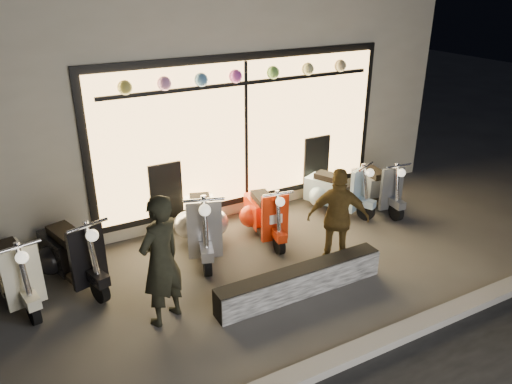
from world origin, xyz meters
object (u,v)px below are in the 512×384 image
(graffiti_barrier, at_px, (300,281))
(scooter_red, at_px, (264,212))
(scooter_silver, at_px, (202,221))
(man, at_px, (161,261))
(woman, at_px, (338,218))

(graffiti_barrier, xyz_separation_m, scooter_red, (0.41, 1.76, 0.19))
(graffiti_barrier, distance_m, scooter_silver, 1.96)
(scooter_red, xyz_separation_m, man, (-2.22, -1.40, 0.47))
(scooter_red, height_order, man, man)
(scooter_silver, bearing_deg, graffiti_barrier, -51.56)
(scooter_silver, relative_size, man, 0.92)
(scooter_silver, height_order, woman, woman)
(graffiti_barrier, distance_m, woman, 1.14)
(scooter_silver, relative_size, woman, 1.04)
(woman, bearing_deg, scooter_silver, -7.60)
(scooter_red, xyz_separation_m, woman, (0.49, -1.35, 0.38))
(man, distance_m, woman, 2.71)
(scooter_red, bearing_deg, woman, -60.65)
(graffiti_barrier, bearing_deg, man, 168.81)
(scooter_silver, xyz_separation_m, man, (-1.13, -1.47, 0.41))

